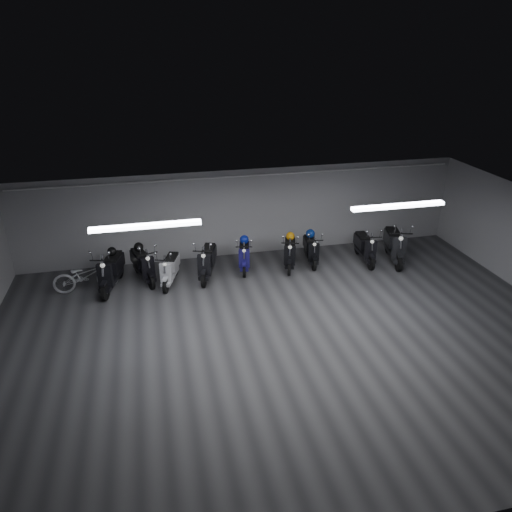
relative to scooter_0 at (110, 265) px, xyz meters
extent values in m
cube|color=#373739|center=(4.11, -3.49, -0.73)|extent=(14.00, 10.00, 0.01)
cube|color=gray|center=(4.11, -3.49, 2.08)|extent=(14.00, 10.00, 0.01)
cube|color=#9C9C9E|center=(4.11, 1.51, 0.68)|extent=(14.00, 0.01, 2.80)
cube|color=#9C9C9E|center=(4.11, -8.50, 0.68)|extent=(14.00, 0.01, 2.80)
cube|color=white|center=(1.11, -2.49, 2.02)|extent=(2.40, 0.18, 0.08)
cube|color=white|center=(7.11, -2.49, 2.02)|extent=(2.40, 0.18, 0.08)
cylinder|color=white|center=(4.11, 1.43, 1.90)|extent=(13.60, 0.05, 0.05)
imported|color=silver|center=(-0.70, 0.05, -0.16)|extent=(1.77, 0.75, 1.12)
sphere|color=#0D1E98|center=(3.91, 0.60, 0.16)|extent=(0.28, 0.28, 0.28)
sphere|color=orange|center=(5.32, 0.45, 0.20)|extent=(0.26, 0.26, 0.26)
sphere|color=black|center=(0.07, 0.26, 0.30)|extent=(0.26, 0.26, 0.26)
sphere|color=black|center=(0.79, 0.53, 0.25)|extent=(0.28, 0.28, 0.28)
sphere|color=navy|center=(6.01, 0.57, 0.17)|extent=(0.28, 0.28, 0.28)
camera|label=1|loc=(1.29, -12.45, 5.79)|focal=33.47mm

